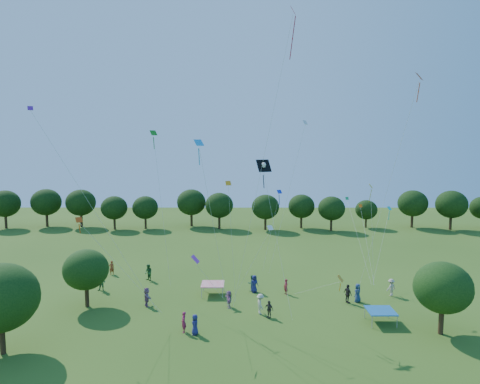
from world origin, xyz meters
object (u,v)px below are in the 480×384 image
at_px(near_tree_east, 443,288).
at_px(red_high_kite, 280,80).
at_px(tent_blue, 381,311).
at_px(tent_red_stripe, 213,284).
at_px(near_tree_west, 0,298).
at_px(near_tree_north, 86,270).
at_px(pirate_kite, 264,168).

relative_size(near_tree_east, red_high_kite, 0.25).
height_order(tent_blue, red_high_kite, red_high_kite).
bearing_deg(tent_red_stripe, near_tree_west, -139.38).
bearing_deg(near_tree_west, tent_blue, 10.59).
height_order(tent_red_stripe, tent_blue, same).
bearing_deg(red_high_kite, tent_blue, 9.34).
relative_size(tent_blue, red_high_kite, 0.10).
distance_m(near_tree_north, near_tree_east, 29.92).
distance_m(near_tree_west, tent_red_stripe, 18.59).
height_order(near_tree_north, pirate_kite, pirate_kite).
xyz_separation_m(tent_blue, red_high_kite, (-8.58, -1.41, 18.30)).
bearing_deg(near_tree_north, tent_blue, -7.89).
xyz_separation_m(near_tree_north, near_tree_east, (29.41, -5.54, 0.27)).
bearing_deg(pirate_kite, near_tree_east, -18.89).
height_order(near_tree_east, tent_red_stripe, near_tree_east).
relative_size(near_tree_east, pirate_kite, 0.47).
xyz_separation_m(near_tree_north, pirate_kite, (15.91, -0.92, 9.18)).
relative_size(near_tree_west, pirate_kite, 0.54).
distance_m(near_tree_west, pirate_kite, 21.98).
bearing_deg(pirate_kite, red_high_kite, -77.21).
height_order(near_tree_west, pirate_kite, pirate_kite).
bearing_deg(red_high_kite, near_tree_north, 163.65).
bearing_deg(near_tree_east, red_high_kite, 177.24).
distance_m(tent_red_stripe, pirate_kite, 13.15).
bearing_deg(red_high_kite, near_tree_west, -168.87).
height_order(near_tree_north, near_tree_east, near_tree_east).
relative_size(near_tree_north, tent_blue, 2.39).
relative_size(tent_blue, pirate_kite, 0.18).
relative_size(near_tree_west, tent_blue, 2.93).
xyz_separation_m(near_tree_west, pirate_kite, (18.66, 7.86, 8.54)).
height_order(tent_red_stripe, pirate_kite, pirate_kite).
relative_size(near_tree_west, near_tree_north, 1.23).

